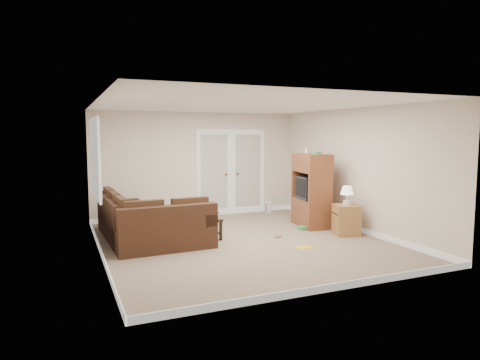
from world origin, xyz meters
name	(u,v)px	position (x,y,z in m)	size (l,w,h in m)	color
floor	(243,242)	(0.00, 0.00, 0.00)	(5.50, 5.50, 0.00)	gray
ceiling	(243,104)	(0.00, 0.00, 2.50)	(5.00, 5.50, 0.02)	white
wall_left	(98,180)	(-2.50, 0.00, 1.25)	(0.02, 5.50, 2.50)	silver
wall_right	(356,170)	(2.50, 0.00, 1.25)	(0.02, 5.50, 2.50)	silver
wall_back	(198,165)	(0.00, 2.75, 1.25)	(5.00, 0.02, 2.50)	silver
wall_front	(332,193)	(0.00, -2.75, 1.25)	(5.00, 0.02, 2.50)	silver
baseboards	(243,239)	(0.00, 0.00, 0.05)	(5.00, 5.50, 0.10)	silver
french_doors	(231,173)	(0.85, 2.71, 1.04)	(1.80, 0.05, 2.13)	silver
window_left	(95,158)	(-2.46, 1.00, 1.55)	(0.05, 1.92, 1.42)	silver
sectional_sofa	(142,225)	(-1.70, 0.72, 0.31)	(1.82, 2.60, 0.79)	#3B2316
coffee_table	(199,226)	(-0.63, 0.68, 0.22)	(0.68, 1.05, 0.66)	black
tv_armoire	(311,190)	(1.90, 0.70, 0.79)	(0.66, 1.04, 1.68)	brown
side_cabinet	(346,217)	(2.10, -0.27, 0.35)	(0.57, 0.57, 0.97)	#A7733D
space_heater	(268,207)	(1.75, 2.45, 0.15)	(0.12, 0.10, 0.30)	white
floor_magazine	(305,247)	(0.84, -0.78, 0.00)	(0.31, 0.25, 0.01)	gold
floor_greenbox	(302,228)	(1.52, 0.43, 0.04)	(0.14, 0.18, 0.07)	#439448
floor_book	(274,236)	(0.72, 0.15, 0.01)	(0.15, 0.20, 0.02)	brown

